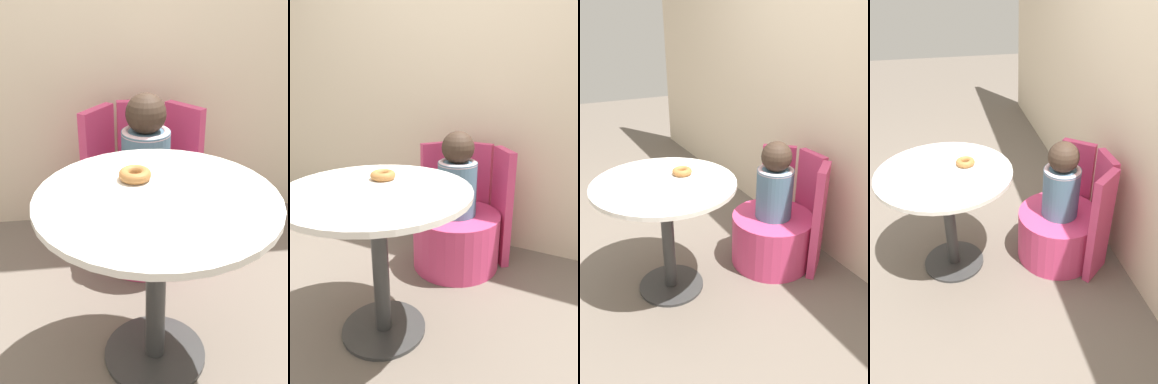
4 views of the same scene
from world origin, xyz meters
TOP-DOWN VIEW (x-y plane):
  - ground_plane at (0.00, 0.00)m, footprint 12.00×12.00m
  - back_wall at (0.00, 1.13)m, footprint 6.00×0.06m
  - round_table at (-0.01, -0.01)m, footprint 0.81×0.81m
  - tub_chair at (0.05, 0.70)m, footprint 0.54×0.54m
  - booth_backrest at (0.05, 0.92)m, footprint 0.64×0.23m
  - child_figure at (0.05, 0.70)m, footprint 0.24×0.24m
  - donut at (-0.07, 0.12)m, footprint 0.11×0.11m

SIDE VIEW (x-z plane):
  - ground_plane at x=0.00m, z-range 0.00..0.00m
  - tub_chair at x=0.05m, z-range 0.00..0.35m
  - booth_backrest at x=0.05m, z-range 0.00..0.74m
  - round_table at x=-0.01m, z-range 0.20..0.92m
  - child_figure at x=0.05m, z-range 0.33..0.84m
  - donut at x=-0.07m, z-range 0.71..0.75m
  - back_wall at x=0.00m, z-range 0.00..2.40m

